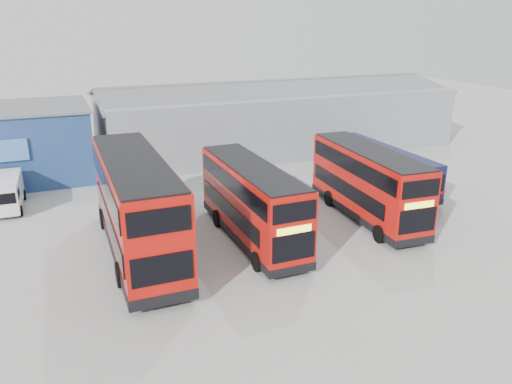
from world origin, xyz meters
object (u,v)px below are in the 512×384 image
double_decker_left (137,208)px  double_decker_right (367,184)px  office_block (0,144)px  panel_van (5,192)px  single_decker_blue (379,168)px  maintenance_shed (273,117)px  double_decker_centre (252,204)px

double_decker_left → double_decker_right: (12.89, -0.15, -0.39)m
office_block → panel_van: (0.46, -6.70, -1.49)m
double_decker_right → panel_van: double_decker_right is taller
office_block → single_decker_blue: bearing=-26.3°
double_decker_right → panel_van: bearing=157.9°
double_decker_right → panel_van: size_ratio=2.15×
single_decker_blue → double_decker_right: bearing=47.6°
maintenance_shed → panel_van: maintenance_shed is taller
office_block → double_decker_centre: bearing=-52.7°
double_decker_centre → single_decker_blue: (11.21, 4.69, -0.65)m
double_decker_centre → panel_van: size_ratio=2.11×
double_decker_centre → single_decker_blue: 12.17m
double_decker_centre → double_decker_right: bearing=2.7°
maintenance_shed → panel_van: 23.28m
single_decker_blue → maintenance_shed: bearing=-82.5°
double_decker_centre → single_decker_blue: size_ratio=0.95×
office_block → double_decker_centre: 20.64m
double_decker_right → office_block: bearing=144.6°
office_block → maintenance_shed: (22.00, 2.01, 0.02)m
panel_van → single_decker_blue: bearing=-10.4°
office_block → double_decker_left: bearing=-66.8°
double_decker_centre → double_decker_right: 7.22m
maintenance_shed → double_decker_left: 23.47m
single_decker_blue → panel_van: 23.78m
double_decker_centre → double_decker_left: bearing=174.3°
double_decker_left → single_decker_blue: 17.43m
double_decker_left → panel_van: (-6.35, 9.20, -1.32)m
maintenance_shed → double_decker_left: size_ratio=2.66×
maintenance_shed → single_decker_blue: size_ratio=3.03×
double_decker_left → double_decker_right: bearing=179.8°
office_block → double_decker_centre: office_block is taller
double_decker_right → maintenance_shed: bearing=86.5°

